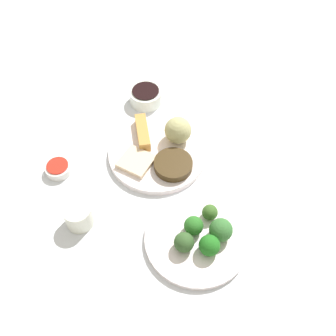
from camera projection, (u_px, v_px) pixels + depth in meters
name	position (u px, v px, depth m)	size (l,w,h in m)	color
tabletop	(158.00, 157.00, 1.02)	(2.20, 2.20, 0.02)	white
main_plate	(158.00, 153.00, 1.01)	(0.26, 0.26, 0.02)	white
rice_scoop	(178.00, 130.00, 1.00)	(0.07, 0.07, 0.07)	tan
spring_roll	(143.00, 132.00, 1.02)	(0.11, 0.03, 0.03)	gold
crab_rangoon_wonton	(136.00, 161.00, 0.97)	(0.08, 0.08, 0.01)	beige
stir_fry_heap	(173.00, 165.00, 0.96)	(0.10, 0.10, 0.02)	#402E14
broccoli_plate	(196.00, 238.00, 0.86)	(0.23, 0.23, 0.01)	white
broccoli_floret_0	(194.00, 226.00, 0.85)	(0.04, 0.04, 0.04)	#2B7125
broccoli_floret_1	(184.00, 242.00, 0.82)	(0.04, 0.04, 0.04)	#34582A
broccoli_floret_2	(210.00, 212.00, 0.87)	(0.04, 0.04, 0.04)	#3B6628
broccoli_floret_3	(221.00, 230.00, 0.83)	(0.05, 0.05, 0.05)	#367234
broccoli_floret_4	(209.00, 245.00, 0.82)	(0.05, 0.05, 0.05)	#21701F
soy_sauce_bowl	(146.00, 96.00, 1.12)	(0.09, 0.09, 0.04)	white
soy_sauce_bowl_liquid	(145.00, 91.00, 1.10)	(0.08, 0.08, 0.00)	black
sauce_ramekin_sweet_and_sour	(58.00, 169.00, 0.97)	(0.07, 0.07, 0.02)	white
sauce_ramekin_sweet_and_sour_liquid	(57.00, 166.00, 0.96)	(0.05, 0.05, 0.00)	red
teacup	(79.00, 216.00, 0.87)	(0.06, 0.06, 0.06)	white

